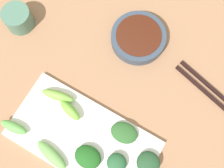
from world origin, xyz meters
TOP-DOWN VIEW (x-y plane):
  - tabletop at (0.00, 0.00)m, footprint 2.10×2.10m
  - sauce_bowl at (-0.17, -0.03)m, footprint 0.15×0.15m
  - serving_plate at (0.13, -0.02)m, footprint 0.18×0.36m
  - broccoli_leafy_0 at (0.16, 0.01)m, footprint 0.05×0.07m
  - broccoli_leafy_1 at (0.10, 0.14)m, footprint 0.05×0.06m
  - broccoli_stalk_2 at (0.07, -0.13)m, footprint 0.04×0.09m
  - broccoli_leafy_3 at (0.07, 0.06)m, footprint 0.06×0.07m
  - broccoli_stalk_5 at (0.20, -0.07)m, footprint 0.05×0.10m
  - broccoli_stalk_6 at (0.09, -0.08)m, footprint 0.04×0.07m
  - broccoli_leafy_7 at (0.14, 0.08)m, footprint 0.05×0.05m
  - broccoli_stalk_8 at (0.19, -0.18)m, footprint 0.03×0.07m
  - chopsticks at (-0.14, 0.21)m, footprint 0.08×0.23m
  - tea_cup at (-0.06, -0.34)m, footprint 0.08×0.08m

SIDE VIEW (x-z plane):
  - tabletop at x=0.00m, z-range 0.00..0.02m
  - chopsticks at x=-0.14m, z-range 0.02..0.03m
  - serving_plate at x=0.13m, z-range 0.02..0.03m
  - sauce_bowl at x=-0.17m, z-range 0.02..0.05m
  - broccoli_leafy_3 at x=0.07m, z-range 0.03..0.05m
  - broccoli_stalk_5 at x=0.20m, z-range 0.03..0.05m
  - broccoli_stalk_8 at x=0.19m, z-range 0.03..0.05m
  - broccoli_leafy_1 at x=0.10m, z-range 0.03..0.06m
  - broccoli_leafy_7 at x=0.14m, z-range 0.03..0.06m
  - broccoli_leafy_0 at x=0.16m, z-range 0.03..0.06m
  - broccoli_stalk_2 at x=0.07m, z-range 0.03..0.06m
  - broccoli_stalk_6 at x=0.09m, z-range 0.03..0.06m
  - tea_cup at x=-0.06m, z-range 0.02..0.08m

